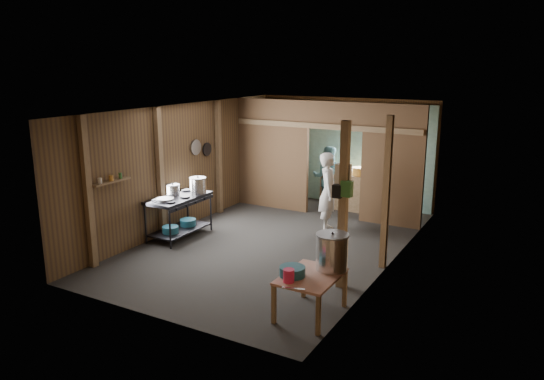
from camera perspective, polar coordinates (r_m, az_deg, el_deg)
The scene contains 41 objects.
floor at distance 10.14m, azimuth 0.55°, elevation -5.81°, with size 4.50×7.00×0.00m, color #2B2B2B.
ceiling at distance 9.58m, azimuth 0.59°, elevation 8.99°, with size 4.50×7.00×0.00m, color #504C47.
wall_back at distance 12.91m, azimuth 8.06°, elevation 4.30°, with size 4.50×0.00×2.60m, color brown.
wall_front at distance 7.01m, azimuth -13.30°, elevation -4.06°, with size 4.50×0.00×2.60m, color brown.
wall_left at distance 11.01m, azimuth -9.77°, elevation 2.60°, with size 0.00×7.00×2.60m, color brown.
wall_right at distance 8.95m, azimuth 13.32°, elevation -0.17°, with size 0.00×7.00×2.60m, color brown.
partition_left at distance 12.30m, azimuth 0.07°, elevation 3.97°, with size 1.85×0.10×2.60m, color brown.
partition_right at distance 11.20m, azimuth 13.15°, elevation 2.62°, with size 1.35×0.10×2.60m, color brown.
partition_header at distance 11.48m, azimuth 7.02°, elevation 8.20°, with size 1.30×0.10×0.60m, color brown.
turquoise_panel at distance 12.86m, azimuth 7.96°, elevation 4.05°, with size 4.40×0.06×2.50m, color #89C0BC.
back_counter at distance 12.47m, azimuth 8.29°, elevation -0.14°, with size 1.20×0.50×0.85m, color #9C7E58.
wall_clock at distance 12.64m, azimuth 9.05°, elevation 6.82°, with size 0.20×0.20×0.03m, color silver.
post_left_a at distance 9.14m, azimuth -19.66°, elevation -0.33°, with size 0.10×0.12×2.60m, color #9C7E58.
post_left_b at distance 10.37m, azimuth -12.23°, elevation 1.79°, with size 0.10×0.12×2.60m, color #9C7E58.
post_left_c at distance 11.91m, azimuth -5.89°, elevation 3.57°, with size 0.10×0.12×2.60m, color #9C7E58.
post_right at distance 8.78m, azimuth 12.51°, elevation -0.40°, with size 0.10×0.12×2.60m, color #9C7E58.
post_free at distance 7.88m, azimuth 7.87°, elevation -1.84°, with size 0.12×0.12×2.60m, color #9C7E58.
cross_beam at distance 11.56m, azimuth 5.73°, elevation 7.02°, with size 4.40×0.12×0.12m, color #9C7E58.
pan_lid_big at distance 11.24m, azimuth -8.40°, elevation 4.69°, with size 0.34×0.34×0.03m, color gray.
pan_lid_small at distance 11.57m, azimuth -7.18°, elevation 4.48°, with size 0.30×0.30×0.03m, color black.
wall_shelf at distance 9.42m, azimuth -17.32°, elevation 0.88°, with size 0.14×0.80×0.03m, color #9C7E58.
jar_white at distance 9.24m, azimuth -18.46°, elevation 0.97°, with size 0.07×0.07×0.10m, color silver.
jar_yellow at distance 9.40m, azimuth -17.35°, elevation 1.27°, with size 0.08×0.08×0.10m, color #C2832F.
jar_green at distance 9.55m, azimuth -16.40°, elevation 1.53°, with size 0.06×0.06×0.10m, color #2F682B.
bag_white at distance 7.85m, azimuth 7.86°, elevation 1.73°, with size 0.22×0.15×0.32m, color silver.
bag_green at distance 7.72m, azimuth 8.27°, elevation 0.14°, with size 0.16×0.12×0.24m, color #2F682B.
bag_black at distance 7.76m, azimuth 7.24°, elevation -0.13°, with size 0.14×0.10×0.20m, color black.
gas_range at distance 10.51m, azimuth -10.20°, elevation -2.92°, with size 0.73×1.42×0.84m, color black, non-canonical shape.
prep_table at distance 7.30m, azimuth 4.27°, elevation -11.49°, with size 0.72×0.99×0.59m, color tan, non-canonical shape.
stove_pot_large at distance 10.58m, azimuth -8.16°, elevation 0.47°, with size 0.34×0.34×0.34m, color silver, non-canonical shape.
stove_pot_med at distance 10.51m, azimuth -10.90°, elevation -0.02°, with size 0.28×0.28×0.24m, color silver, non-canonical shape.
frying_pan at distance 10.10m, azimuth -11.70°, elevation -1.04°, with size 0.34×0.56×0.08m, color gray, non-canonical shape.
blue_tub_front at distance 10.36m, azimuth -11.14°, elevation -4.31°, with size 0.32×0.32×0.13m, color #1E5B71.
blue_tub_back at distance 10.76m, azimuth -9.26°, elevation -3.54°, with size 0.33×0.33×0.13m, color #1E5B71.
stock_pot at distance 7.32m, azimuth 6.64°, elevation -6.85°, with size 0.47×0.47×0.54m, color silver, non-canonical shape.
wash_basin at distance 7.12m, azimuth 2.27°, elevation -8.96°, with size 0.36×0.36×0.13m, color #1E5B71.
pink_bucket at distance 6.92m, azimuth 1.86°, elevation -9.44°, with size 0.15×0.15×0.18m, color #ED2558.
knife at distance 6.77m, azimuth 2.37°, elevation -10.79°, with size 0.30×0.04×0.01m, color silver.
yellow_tub at distance 12.27m, azimuth 9.60°, elevation 2.05°, with size 0.34×0.34×0.19m, color #C2832F.
cook at distance 10.68m, azimuth 6.25°, elevation -0.23°, with size 0.60×0.40×1.65m, color beige.
worker_back at distance 12.46m, azimuth 6.15°, elevation 1.43°, with size 0.73×0.57×1.50m, color teal.
Camera 1 is at (4.57, -8.38, 3.41)m, focal length 34.09 mm.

